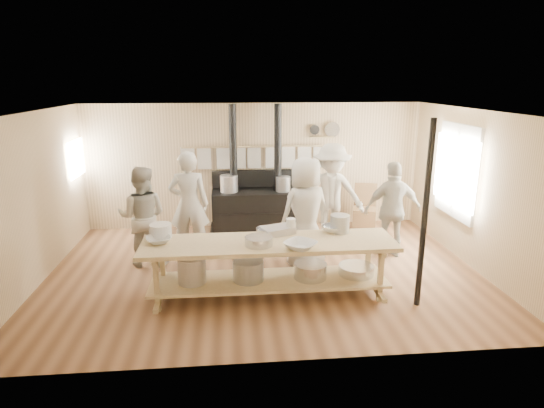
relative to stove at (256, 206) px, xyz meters
name	(u,v)px	position (x,y,z in m)	size (l,w,h in m)	color
ground	(264,271)	(0.01, -2.12, -0.52)	(7.00, 7.00, 0.00)	brown
room_shell	(264,175)	(0.01, -2.12, 1.10)	(7.00, 7.00, 7.00)	tan
window_right	(457,171)	(3.48, -1.52, 0.98)	(0.09, 1.50, 1.65)	beige
left_opening	(76,158)	(-3.44, -0.12, 1.08)	(0.00, 0.90, 0.90)	white
stove	(256,206)	(0.00, 0.00, 0.00)	(1.90, 0.75, 2.60)	black
towel_rail	(255,155)	(0.01, 0.28, 1.03)	(3.00, 0.04, 0.47)	tan
back_wall_shelf	(325,132)	(1.47, 0.32, 1.48)	(0.63, 0.14, 0.32)	tan
prep_table	(269,263)	(0.00, -3.02, 0.00)	(3.60, 0.90, 0.85)	tan
support_post	(425,216)	(2.06, -3.47, 0.78)	(0.08, 0.08, 2.60)	black
cook_far_left	(189,205)	(-1.25, -1.30, 0.43)	(0.69, 0.45, 1.90)	beige
cook_left	(143,217)	(-1.99, -1.62, 0.33)	(0.83, 0.64, 1.70)	beige
cook_center	(305,212)	(0.71, -1.89, 0.41)	(0.91, 0.59, 1.86)	beige
cook_right	(393,210)	(2.30, -1.64, 0.34)	(1.00, 0.42, 1.71)	beige
cook_by_window	(331,195)	(1.37, -0.90, 0.45)	(1.25, 0.72, 1.93)	beige
chair	(364,217)	(2.24, -0.24, -0.23)	(0.57, 0.57, 0.98)	brown
bowl_white_a	(159,240)	(-1.54, -2.92, 0.37)	(0.35, 0.35, 0.08)	silver
bowl_steel_a	(266,231)	(-0.02, -2.69, 0.37)	(0.29, 0.29, 0.09)	silver
bowl_white_b	(300,245)	(0.40, -3.35, 0.38)	(0.42, 0.42, 0.10)	silver
bowl_steel_b	(332,229)	(0.99, -2.69, 0.38)	(0.32, 0.32, 0.10)	silver
roasting_pan	(278,230)	(0.16, -2.69, 0.38)	(0.47, 0.31, 0.10)	#B2B2B7
mixing_bowl_large	(259,241)	(-0.15, -3.16, 0.39)	(0.39, 0.39, 0.12)	silver
bucket_galv	(340,224)	(1.10, -2.70, 0.46)	(0.29, 0.29, 0.26)	gray
deep_bowl_enamel	(161,231)	(-1.54, -2.69, 0.43)	(0.32, 0.32, 0.20)	silver
pitcher	(291,226)	(0.36, -2.69, 0.44)	(0.14, 0.14, 0.23)	silver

